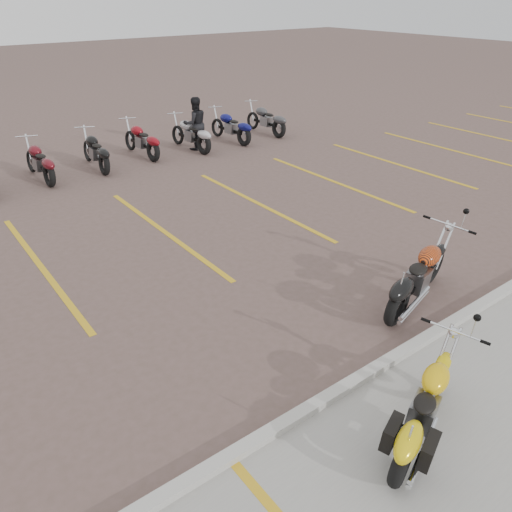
% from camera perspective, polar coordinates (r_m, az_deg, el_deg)
% --- Properties ---
extents(ground, '(100.00, 100.00, 0.00)m').
position_cam_1_polar(ground, '(8.48, 2.29, -6.52)').
color(ground, brown).
rests_on(ground, ground).
extents(curb, '(60.00, 0.18, 0.12)m').
position_cam_1_polar(curb, '(7.35, 12.43, -13.13)').
color(curb, '#ADAAA3').
rests_on(curb, ground).
extents(parking_stripes, '(38.00, 5.50, 0.01)m').
position_cam_1_polar(parking_stripes, '(11.44, -10.45, 2.78)').
color(parking_stripes, gold).
rests_on(parking_stripes, ground).
extents(yellow_cruiser, '(2.01, 0.88, 0.87)m').
position_cam_1_polar(yellow_cruiser, '(6.46, 18.22, -16.55)').
color(yellow_cruiser, black).
rests_on(yellow_cruiser, ground).
extents(flame_cruiser, '(2.30, 0.76, 0.96)m').
position_cam_1_polar(flame_cruiser, '(8.89, 17.70, -2.58)').
color(flame_cruiser, black).
rests_on(flame_cruiser, ground).
extents(person_b, '(0.95, 0.80, 1.73)m').
position_cam_1_polar(person_b, '(17.26, -6.95, 14.79)').
color(person_b, black).
rests_on(person_b, ground).
extents(bg_bike_row, '(17.22, 2.02, 1.10)m').
position_cam_1_polar(bg_bike_row, '(15.66, -23.83, 10.01)').
color(bg_bike_row, black).
rests_on(bg_bike_row, ground).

